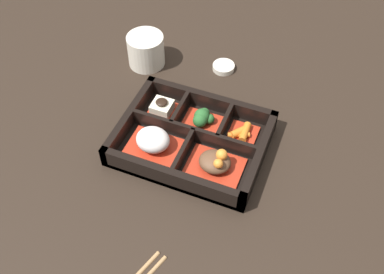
{
  "coord_description": "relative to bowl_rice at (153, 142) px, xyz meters",
  "views": [
    {
      "loc": [
        -0.2,
        0.51,
        0.67
      ],
      "look_at": [
        0.0,
        0.0,
        0.03
      ],
      "focal_mm": 42.0,
      "sensor_mm": 36.0,
      "label": 1
    }
  ],
  "objects": [
    {
      "name": "ground_plane",
      "position": [
        -0.06,
        -0.04,
        -0.03
      ],
      "size": [
        3.0,
        3.0,
        0.0
      ],
      "primitive_type": "plane",
      "color": "black"
    },
    {
      "name": "bowl_greens",
      "position": [
        -0.06,
        -0.09,
        -0.01
      ],
      "size": [
        0.07,
        0.06,
        0.04
      ],
      "color": "#B22D19",
      "rests_on": "bento_base"
    },
    {
      "name": "bento_base",
      "position": [
        -0.06,
        -0.04,
        -0.03
      ],
      "size": [
        0.28,
        0.21,
        0.01
      ],
      "color": "black",
      "rests_on": "ground_plane"
    },
    {
      "name": "bento_rim",
      "position": [
        -0.06,
        -0.04,
        -0.01
      ],
      "size": [
        0.28,
        0.21,
        0.04
      ],
      "color": "black",
      "rests_on": "ground_plane"
    },
    {
      "name": "bowl_stew",
      "position": [
        -0.12,
        0.0,
        -0.01
      ],
      "size": [
        0.1,
        0.08,
        0.05
      ],
      "color": "#B22D19",
      "rests_on": "bento_base"
    },
    {
      "name": "tea_cup",
      "position": [
        0.12,
        -0.23,
        0.01
      ],
      "size": [
        0.08,
        0.08,
        0.07
      ],
      "color": "beige",
      "rests_on": "ground_plane"
    },
    {
      "name": "bowl_tofu",
      "position": [
        0.02,
        -0.09,
        -0.01
      ],
      "size": [
        0.06,
        0.06,
        0.03
      ],
      "color": "#B22D19",
      "rests_on": "bento_base"
    },
    {
      "name": "bowl_rice",
      "position": [
        0.0,
        0.0,
        0.0
      ],
      "size": [
        0.1,
        0.08,
        0.05
      ],
      "color": "#B22D19",
      "rests_on": "bento_base"
    },
    {
      "name": "sauce_dish",
      "position": [
        -0.04,
        -0.27,
        -0.03
      ],
      "size": [
        0.05,
        0.05,
        0.01
      ],
      "color": "beige",
      "rests_on": "ground_plane"
    },
    {
      "name": "bowl_carrots",
      "position": [
        -0.15,
        -0.09,
        -0.01
      ],
      "size": [
        0.06,
        0.06,
        0.02
      ],
      "color": "#B22D19",
      "rests_on": "bento_base"
    }
  ]
}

